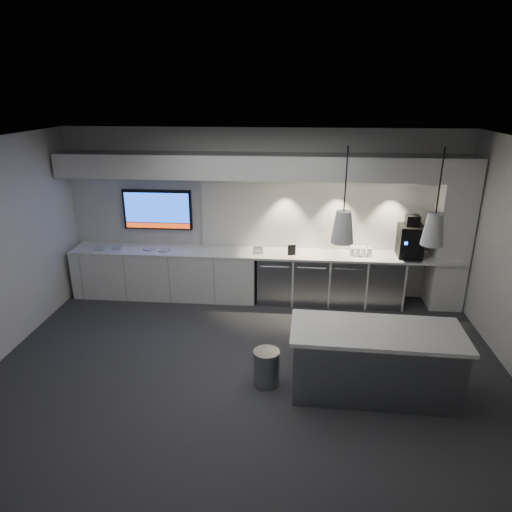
# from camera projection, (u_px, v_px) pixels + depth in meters

# --- Properties ---
(floor) EXTENTS (7.00, 7.00, 0.00)m
(floor) POSITION_uv_depth(u_px,v_px,m) (249.00, 366.00, 6.29)
(floor) COLOR #2E2E30
(floor) RESTS_ON ground
(ceiling) EXTENTS (7.00, 7.00, 0.00)m
(ceiling) POSITION_uv_depth(u_px,v_px,m) (248.00, 144.00, 5.26)
(ceiling) COLOR black
(ceiling) RESTS_ON wall_back
(wall_back) EXTENTS (7.00, 0.00, 7.00)m
(wall_back) POSITION_uv_depth(u_px,v_px,m) (263.00, 214.00, 8.11)
(wall_back) COLOR silver
(wall_back) RESTS_ON floor
(wall_front) EXTENTS (7.00, 0.00, 7.00)m
(wall_front) POSITION_uv_depth(u_px,v_px,m) (215.00, 383.00, 3.43)
(wall_front) COLOR silver
(wall_front) RESTS_ON floor
(back_counter) EXTENTS (6.80, 0.65, 0.04)m
(back_counter) POSITION_uv_depth(u_px,v_px,m) (261.00, 253.00, 8.02)
(back_counter) COLOR white
(back_counter) RESTS_ON left_base_cabinets
(left_base_cabinets) EXTENTS (3.30, 0.63, 0.86)m
(left_base_cabinets) POSITION_uv_depth(u_px,v_px,m) (166.00, 274.00, 8.32)
(left_base_cabinets) COLOR white
(left_base_cabinets) RESTS_ON floor
(fridge_unit_a) EXTENTS (0.60, 0.61, 0.85)m
(fridge_unit_a) POSITION_uv_depth(u_px,v_px,m) (275.00, 278.00, 8.16)
(fridge_unit_a) COLOR gray
(fridge_unit_a) RESTS_ON floor
(fridge_unit_b) EXTENTS (0.60, 0.61, 0.85)m
(fridge_unit_b) POSITION_uv_depth(u_px,v_px,m) (310.00, 279.00, 8.11)
(fridge_unit_b) COLOR gray
(fridge_unit_b) RESTS_ON floor
(fridge_unit_c) EXTENTS (0.60, 0.61, 0.85)m
(fridge_unit_c) POSITION_uv_depth(u_px,v_px,m) (346.00, 280.00, 8.06)
(fridge_unit_c) COLOR gray
(fridge_unit_c) RESTS_ON floor
(fridge_unit_d) EXTENTS (0.60, 0.61, 0.85)m
(fridge_unit_d) POSITION_uv_depth(u_px,v_px,m) (383.00, 281.00, 8.00)
(fridge_unit_d) COLOR gray
(fridge_unit_d) RESTS_ON floor
(backsplash) EXTENTS (4.60, 0.03, 1.30)m
(backsplash) POSITION_uv_depth(u_px,v_px,m) (331.00, 213.00, 7.98)
(backsplash) COLOR white
(backsplash) RESTS_ON wall_back
(soffit) EXTENTS (6.90, 0.60, 0.40)m
(soffit) POSITION_uv_depth(u_px,v_px,m) (262.00, 166.00, 7.53)
(soffit) COLOR white
(soffit) RESTS_ON wall_back
(column) EXTENTS (0.55, 0.55, 2.60)m
(column) POSITION_uv_depth(u_px,v_px,m) (452.00, 235.00, 7.64)
(column) COLOR white
(column) RESTS_ON floor
(wall_tv) EXTENTS (1.25, 0.07, 0.72)m
(wall_tv) POSITION_uv_depth(u_px,v_px,m) (157.00, 210.00, 8.20)
(wall_tv) COLOR black
(wall_tv) RESTS_ON wall_back
(island) EXTENTS (2.09, 0.95, 0.88)m
(island) POSITION_uv_depth(u_px,v_px,m) (374.00, 361.00, 5.61)
(island) COLOR gray
(island) RESTS_ON floor
(bin) EXTENTS (0.44, 0.44, 0.48)m
(bin) POSITION_uv_depth(u_px,v_px,m) (266.00, 367.00, 5.84)
(bin) COLOR gray
(bin) RESTS_ON floor
(coffee_machine) EXTENTS (0.41, 0.57, 0.72)m
(coffee_machine) POSITION_uv_depth(u_px,v_px,m) (410.00, 240.00, 7.73)
(coffee_machine) COLOR black
(coffee_machine) RESTS_ON back_counter
(sign_black) EXTENTS (0.14, 0.06, 0.18)m
(sign_black) POSITION_uv_depth(u_px,v_px,m) (292.00, 250.00, 7.86)
(sign_black) COLOR black
(sign_black) RESTS_ON back_counter
(sign_white) EXTENTS (0.18, 0.05, 0.14)m
(sign_white) POSITION_uv_depth(u_px,v_px,m) (258.00, 250.00, 7.94)
(sign_white) COLOR white
(sign_white) RESTS_ON back_counter
(cup_cluster) EXTENTS (0.37, 0.17, 0.15)m
(cup_cluster) POSITION_uv_depth(u_px,v_px,m) (361.00, 251.00, 7.84)
(cup_cluster) COLOR white
(cup_cluster) RESTS_ON back_counter
(tray_a) EXTENTS (0.18, 0.18, 0.02)m
(tray_a) POSITION_uv_depth(u_px,v_px,m) (100.00, 249.00, 8.15)
(tray_a) COLOR #A7A7A7
(tray_a) RESTS_ON back_counter
(tray_b) EXTENTS (0.17, 0.17, 0.02)m
(tray_b) POSITION_uv_depth(u_px,v_px,m) (117.00, 248.00, 8.20)
(tray_b) COLOR #A7A7A7
(tray_b) RESTS_ON back_counter
(tray_c) EXTENTS (0.20, 0.20, 0.02)m
(tray_c) POSITION_uv_depth(u_px,v_px,m) (149.00, 249.00, 8.14)
(tray_c) COLOR #A7A7A7
(tray_c) RESTS_ON back_counter
(tray_d) EXTENTS (0.18, 0.18, 0.02)m
(tray_d) POSITION_uv_depth(u_px,v_px,m) (164.00, 251.00, 8.06)
(tray_d) COLOR #A7A7A7
(tray_d) RESTS_ON back_counter
(pendant_left) EXTENTS (0.25, 0.25, 1.06)m
(pendant_left) POSITION_uv_depth(u_px,v_px,m) (343.00, 227.00, 5.06)
(pendant_left) COLOR white
(pendant_left) RESTS_ON ceiling
(pendant_right) EXTENTS (0.25, 0.25, 1.06)m
(pendant_right) POSITION_uv_depth(u_px,v_px,m) (434.00, 229.00, 4.98)
(pendant_right) COLOR white
(pendant_right) RESTS_ON ceiling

